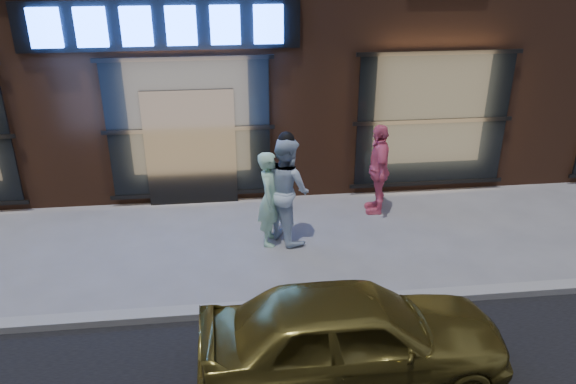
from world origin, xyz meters
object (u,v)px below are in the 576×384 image
object	(u,v)px
man_bowtie	(270,199)
gold_sedan	(353,335)
man_cap	(286,189)
passerby	(378,169)

from	to	relation	value
man_bowtie	gold_sedan	distance (m)	3.63
man_bowtie	man_cap	bearing A→B (deg)	-52.67
passerby	man_bowtie	bearing A→B (deg)	-57.11
man_cap	passerby	size ratio (longest dim) A/B	1.07
passerby	gold_sedan	size ratio (longest dim) A/B	0.48
man_bowtie	passerby	world-z (taller)	passerby
man_bowtie	gold_sedan	bearing A→B (deg)	-153.85
man_bowtie	gold_sedan	world-z (taller)	man_bowtie
man_bowtie	gold_sedan	size ratio (longest dim) A/B	0.46
gold_sedan	man_bowtie	bearing A→B (deg)	10.38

